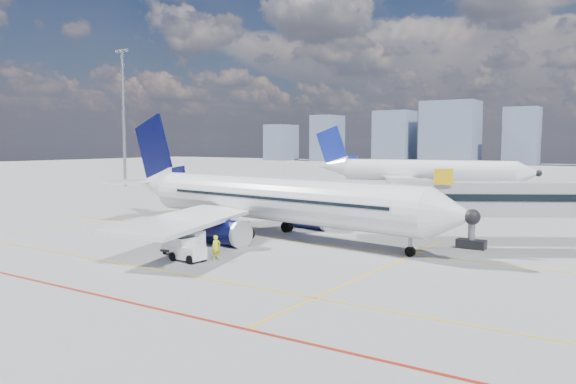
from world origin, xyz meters
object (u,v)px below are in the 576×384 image
object	(u,v)px
main_aircraft	(262,199)
baggage_tug	(187,249)
belt_loader	(166,224)
cargo_dolly	(184,241)
ramp_worker	(216,248)
second_aircraft	(417,171)

from	to	relation	value
main_aircraft	baggage_tug	world-z (taller)	main_aircraft
main_aircraft	baggage_tug	distance (m)	12.36
belt_loader	main_aircraft	bearing A→B (deg)	5.50
baggage_tug	belt_loader	size ratio (longest dim) A/B	0.46
baggage_tug	cargo_dolly	world-z (taller)	cargo_dolly
baggage_tug	ramp_worker	xyz separation A→B (m)	(1.50, 1.38, 0.05)
baggage_tug	ramp_worker	world-z (taller)	ramp_worker
ramp_worker	main_aircraft	bearing A→B (deg)	45.91
cargo_dolly	ramp_worker	distance (m)	3.26
ramp_worker	baggage_tug	bearing A→B (deg)	159.44
main_aircraft	belt_loader	xyz separation A→B (m)	(-8.97, -3.11, -2.64)
cargo_dolly	ramp_worker	world-z (taller)	cargo_dolly
second_aircraft	baggage_tug	size ratio (longest dim) A/B	15.55
main_aircraft	ramp_worker	world-z (taller)	main_aircraft
main_aircraft	baggage_tug	xyz separation A→B (m)	(2.15, -11.93, -2.41)
second_aircraft	ramp_worker	bearing A→B (deg)	-87.70
second_aircraft	baggage_tug	distance (m)	67.77
main_aircraft	cargo_dolly	xyz separation A→B (m)	(0.40, -10.44, -2.25)
baggage_tug	ramp_worker	bearing A→B (deg)	47.80
cargo_dolly	belt_loader	distance (m)	11.91
baggage_tug	cargo_dolly	bearing A→B (deg)	144.79
second_aircraft	belt_loader	xyz separation A→B (m)	(-2.68, -58.38, -2.64)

